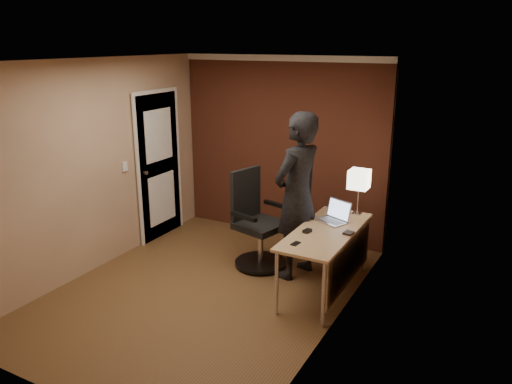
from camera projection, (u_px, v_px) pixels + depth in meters
room at (250, 144)px, 6.63m from camera, size 4.00×4.00×4.00m
desk at (332, 242)px, 5.37m from camera, size 0.60×1.50×0.73m
desk_lamp at (359, 180)px, 5.73m from camera, size 0.22×0.22×0.54m
laptop at (335, 215)px, 5.62m from camera, size 0.41×0.37×0.23m
mouse at (307, 231)px, 5.29m from camera, size 0.08×0.11×0.03m
phone at (296, 243)px, 4.99m from camera, size 0.07×0.12×0.01m
wallet at (349, 233)px, 5.25m from camera, size 0.11×0.12×0.02m
office_chair at (256, 225)px, 6.09m from camera, size 0.65×0.73×1.17m
person at (297, 196)px, 5.70m from camera, size 0.63×0.80×1.95m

